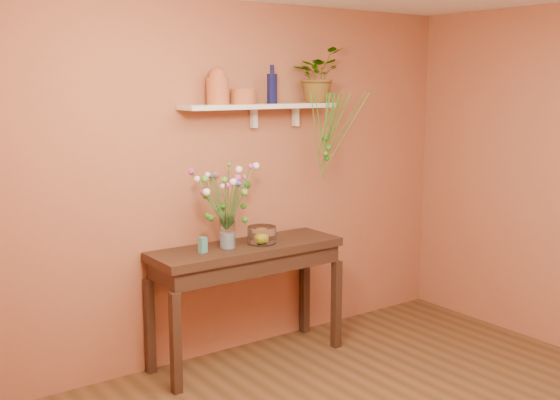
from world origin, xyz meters
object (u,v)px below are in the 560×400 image
object	(u,v)px
sideboard	(247,262)
terracotta_jug	(218,87)
blue_bottle	(272,88)
spider_plant	(317,75)
glass_bowl	(262,236)
bouquet	(226,189)
glass_vase	(227,234)

from	to	relation	value
sideboard	terracotta_jug	world-z (taller)	terracotta_jug
blue_bottle	spider_plant	bearing A→B (deg)	-0.78
blue_bottle	sideboard	bearing A→B (deg)	-159.92
blue_bottle	glass_bowl	distance (m)	1.12
blue_bottle	bouquet	bearing A→B (deg)	-168.20
terracotta_jug	bouquet	bearing A→B (deg)	-94.91
sideboard	blue_bottle	xyz separation A→B (m)	(0.31, 0.11, 1.29)
terracotta_jug	bouquet	size ratio (longest dim) A/B	0.49
glass_vase	glass_bowl	xyz separation A→B (m)	(0.28, -0.03, -0.04)
terracotta_jug	glass_bowl	distance (m)	1.15
blue_bottle	glass_bowl	bearing A→B (deg)	-143.83
spider_plant	blue_bottle	bearing A→B (deg)	179.22
spider_plant	glass_vase	distance (m)	1.47
sideboard	terracotta_jug	distance (m)	1.31
terracotta_jug	glass_vase	size ratio (longest dim) A/B	1.13
terracotta_jug	blue_bottle	bearing A→B (deg)	-0.83
blue_bottle	bouquet	distance (m)	0.87
spider_plant	terracotta_jug	bearing A→B (deg)	179.20
bouquet	glass_bowl	size ratio (longest dim) A/B	2.52
spider_plant	glass_bowl	bearing A→B (deg)	-167.62
bouquet	sideboard	bearing A→B (deg)	-4.63
blue_bottle	glass_bowl	xyz separation A→B (m)	(-0.20, -0.14, -1.10)
spider_plant	sideboard	bearing A→B (deg)	-171.68
sideboard	spider_plant	size ratio (longest dim) A/B	3.44
glass_vase	blue_bottle	bearing A→B (deg)	13.16
sideboard	blue_bottle	size ratio (longest dim) A/B	5.11
blue_bottle	terracotta_jug	bearing A→B (deg)	179.17
bouquet	spider_plant	bearing A→B (deg)	5.94
terracotta_jug	glass_vase	world-z (taller)	terracotta_jug
terracotta_jug	glass_bowl	world-z (taller)	terracotta_jug
sideboard	glass_vase	distance (m)	0.29
glass_vase	bouquet	size ratio (longest dim) A/B	0.44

